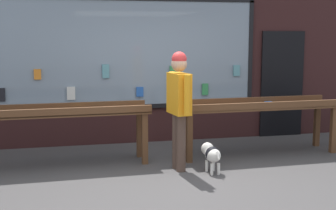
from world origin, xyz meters
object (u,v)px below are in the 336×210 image
object	(u,v)px
person_browsing	(179,100)
small_dog	(212,154)
display_table_left	(60,117)
display_table_right	(258,110)

from	to	relation	value
person_browsing	small_dog	size ratio (longest dim) A/B	3.27
display_table_left	display_table_right	distance (m)	3.30
display_table_left	display_table_right	size ratio (longest dim) A/B	1.00
display_table_right	person_browsing	xyz separation A→B (m)	(-1.56, -0.64, 0.30)
display_table_left	display_table_right	bearing A→B (deg)	0.03
display_table_left	small_dog	distance (m)	2.40
person_browsing	small_dog	world-z (taller)	person_browsing
person_browsing	small_dog	bearing A→B (deg)	-125.54
person_browsing	small_dog	distance (m)	0.93
small_dog	display_table_right	bearing A→B (deg)	-56.43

